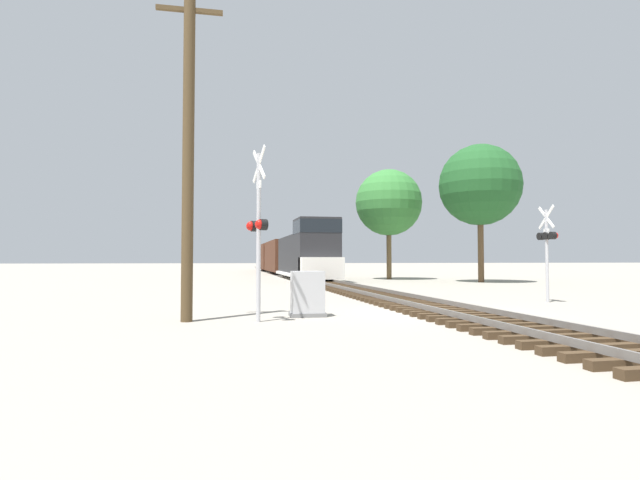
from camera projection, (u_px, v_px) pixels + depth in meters
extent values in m
plane|color=gray|center=(439.00, 313.00, 15.72)|extent=(400.00, 400.00, 0.00)
cube|color=#42301E|center=(630.00, 355.00, 8.36)|extent=(2.60, 0.22, 0.16)
cube|color=#42301E|center=(603.00, 348.00, 8.95)|extent=(2.60, 0.22, 0.16)
cube|color=#42301E|center=(580.00, 343.00, 9.54)|extent=(2.60, 0.22, 0.16)
cube|color=#42301E|center=(559.00, 338.00, 10.13)|extent=(2.60, 0.22, 0.16)
cube|color=#42301E|center=(540.00, 334.00, 10.72)|extent=(2.60, 0.22, 0.16)
cube|color=#42301E|center=(524.00, 330.00, 11.31)|extent=(2.60, 0.22, 0.16)
cube|color=#42301E|center=(509.00, 326.00, 11.89)|extent=(2.60, 0.22, 0.16)
cube|color=#42301E|center=(495.00, 323.00, 12.48)|extent=(2.60, 0.22, 0.16)
cube|color=#42301E|center=(483.00, 320.00, 13.07)|extent=(2.60, 0.22, 0.16)
cube|color=#42301E|center=(472.00, 318.00, 13.66)|extent=(2.60, 0.22, 0.16)
cube|color=#42301E|center=(462.00, 315.00, 14.25)|extent=(2.60, 0.22, 0.16)
cube|color=#42301E|center=(452.00, 313.00, 14.84)|extent=(2.60, 0.22, 0.16)
cube|color=#42301E|center=(443.00, 311.00, 15.42)|extent=(2.60, 0.22, 0.16)
cube|color=#42301E|center=(435.00, 309.00, 16.01)|extent=(2.60, 0.22, 0.16)
cube|color=#42301E|center=(428.00, 307.00, 16.60)|extent=(2.60, 0.22, 0.16)
cube|color=#42301E|center=(421.00, 306.00, 17.19)|extent=(2.60, 0.22, 0.16)
cube|color=#42301E|center=(414.00, 304.00, 17.78)|extent=(2.60, 0.22, 0.16)
cube|color=#42301E|center=(408.00, 303.00, 18.37)|extent=(2.60, 0.22, 0.16)
cube|color=#42301E|center=(402.00, 301.00, 18.95)|extent=(2.60, 0.22, 0.16)
cube|color=#42301E|center=(397.00, 300.00, 19.54)|extent=(2.60, 0.22, 0.16)
cube|color=#42301E|center=(392.00, 299.00, 20.13)|extent=(2.60, 0.22, 0.16)
cube|color=#42301E|center=(387.00, 298.00, 20.72)|extent=(2.60, 0.22, 0.16)
cube|color=#42301E|center=(382.00, 297.00, 21.31)|extent=(2.60, 0.22, 0.16)
cube|color=#42301E|center=(378.00, 296.00, 21.90)|extent=(2.60, 0.22, 0.16)
cube|color=#42301E|center=(374.00, 295.00, 22.48)|extent=(2.60, 0.22, 0.16)
cube|color=#42301E|center=(370.00, 294.00, 23.07)|extent=(2.60, 0.22, 0.16)
cube|color=#42301E|center=(366.00, 293.00, 23.66)|extent=(2.60, 0.22, 0.16)
cube|color=#42301E|center=(363.00, 292.00, 24.25)|extent=(2.60, 0.22, 0.16)
cube|color=#42301E|center=(360.00, 291.00, 24.84)|extent=(2.60, 0.22, 0.16)
cube|color=#42301E|center=(356.00, 291.00, 25.43)|extent=(2.60, 0.22, 0.16)
cube|color=#42301E|center=(353.00, 290.00, 26.01)|extent=(2.60, 0.22, 0.16)
cube|color=#42301E|center=(350.00, 289.00, 26.60)|extent=(2.60, 0.22, 0.16)
cube|color=#42301E|center=(348.00, 289.00, 27.19)|extent=(2.60, 0.22, 0.16)
cube|color=#42301E|center=(345.00, 288.00, 27.78)|extent=(2.60, 0.22, 0.16)
cube|color=#42301E|center=(342.00, 287.00, 28.37)|extent=(2.60, 0.22, 0.16)
cube|color=#42301E|center=(340.00, 287.00, 28.96)|extent=(2.60, 0.22, 0.16)
cube|color=#42301E|center=(338.00, 286.00, 29.55)|extent=(2.60, 0.22, 0.16)
cube|color=#42301E|center=(335.00, 286.00, 30.13)|extent=(2.60, 0.22, 0.16)
cube|color=#42301E|center=(333.00, 285.00, 30.72)|extent=(2.60, 0.22, 0.16)
cube|color=#42301E|center=(331.00, 285.00, 31.31)|extent=(2.60, 0.22, 0.16)
cube|color=#42301E|center=(329.00, 284.00, 31.90)|extent=(2.60, 0.22, 0.16)
cube|color=#42301E|center=(327.00, 284.00, 32.49)|extent=(2.60, 0.22, 0.16)
cube|color=#42301E|center=(325.00, 283.00, 33.08)|extent=(2.60, 0.22, 0.16)
cube|color=#42301E|center=(324.00, 283.00, 33.66)|extent=(2.60, 0.22, 0.16)
cube|color=#42301E|center=(322.00, 283.00, 34.25)|extent=(2.60, 0.22, 0.16)
cube|color=#42301E|center=(320.00, 282.00, 34.84)|extent=(2.60, 0.22, 0.16)
cube|color=slate|center=(418.00, 306.00, 15.59)|extent=(0.07, 160.00, 0.15)
cube|color=slate|center=(460.00, 305.00, 15.86)|extent=(0.07, 160.00, 0.15)
cube|color=#232326|center=(300.00, 256.00, 44.17)|extent=(2.53, 11.48, 3.39)
cube|color=#232326|center=(316.00, 248.00, 36.31)|extent=(2.97, 3.61, 4.34)
cube|color=black|center=(316.00, 227.00, 36.37)|extent=(3.00, 3.65, 0.96)
cube|color=white|center=(321.00, 268.00, 34.48)|extent=(2.97, 1.64, 1.52)
cube|color=white|center=(304.00, 274.00, 41.70)|extent=(3.03, 16.08, 0.24)
cube|color=black|center=(316.00, 275.00, 36.47)|extent=(1.58, 2.20, 1.00)
cube|color=black|center=(295.00, 272.00, 46.93)|extent=(1.58, 2.20, 1.00)
cube|color=#4C2819|center=(281.00, 256.00, 57.77)|extent=(2.82, 13.06, 3.47)
cube|color=black|center=(286.00, 271.00, 53.54)|extent=(1.58, 2.20, 0.90)
cube|color=black|center=(277.00, 269.00, 61.87)|extent=(1.58, 2.20, 0.90)
cube|color=#4C2819|center=(270.00, 257.00, 72.13)|extent=(2.82, 13.06, 3.47)
cube|color=black|center=(273.00, 268.00, 67.91)|extent=(1.58, 2.20, 0.90)
cube|color=black|center=(267.00, 267.00, 76.23)|extent=(1.58, 2.20, 0.90)
cylinder|color=#B7B7BC|center=(259.00, 237.00, 13.48)|extent=(0.12, 0.12, 4.57)
cube|color=white|center=(259.00, 164.00, 13.56)|extent=(0.28, 0.90, 0.93)
cube|color=white|center=(259.00, 164.00, 13.56)|extent=(0.28, 0.90, 0.93)
cube|color=black|center=(259.00, 225.00, 13.50)|extent=(0.30, 0.84, 0.06)
cylinder|color=black|center=(254.00, 226.00, 13.81)|extent=(0.26, 0.34, 0.30)
sphere|color=red|center=(251.00, 226.00, 13.76)|extent=(0.26, 0.26, 0.26)
cylinder|color=black|center=(263.00, 225.00, 13.19)|extent=(0.26, 0.34, 0.30)
sphere|color=red|center=(260.00, 225.00, 13.14)|extent=(0.26, 0.26, 0.26)
cube|color=white|center=(259.00, 184.00, 13.54)|extent=(0.12, 0.32, 0.20)
cylinder|color=#B7B7BC|center=(547.00, 256.00, 19.54)|extent=(0.12, 0.12, 3.64)
cube|color=white|center=(546.00, 217.00, 19.60)|extent=(0.06, 0.93, 0.93)
cube|color=white|center=(546.00, 217.00, 19.60)|extent=(0.06, 0.93, 0.93)
cube|color=black|center=(547.00, 236.00, 19.57)|extent=(0.09, 0.86, 0.06)
cylinder|color=black|center=(553.00, 236.00, 19.23)|extent=(0.19, 0.30, 0.30)
sphere|color=red|center=(555.00, 236.00, 19.25)|extent=(0.26, 0.26, 0.26)
cylinder|color=black|center=(547.00, 236.00, 19.57)|extent=(0.19, 0.30, 0.30)
sphere|color=red|center=(549.00, 236.00, 19.59)|extent=(0.26, 0.26, 0.26)
cylinder|color=black|center=(541.00, 236.00, 19.91)|extent=(0.19, 0.30, 0.30)
sphere|color=red|center=(543.00, 236.00, 19.93)|extent=(0.26, 0.26, 0.26)
cube|color=white|center=(546.00, 231.00, 19.57)|extent=(0.04, 0.32, 0.20)
cube|color=slate|center=(307.00, 314.00, 14.65)|extent=(1.03, 0.70, 0.12)
cube|color=#BCBCBF|center=(307.00, 292.00, 14.67)|extent=(0.94, 0.63, 1.21)
cylinder|color=#4C3A23|center=(188.00, 153.00, 13.61)|extent=(0.31, 0.31, 9.16)
cube|color=#4C3A23|center=(190.00, 10.00, 13.76)|extent=(1.80, 0.12, 0.12)
cylinder|color=brown|center=(481.00, 246.00, 36.48)|extent=(0.43, 0.43, 5.36)
sphere|color=#1E5123|center=(480.00, 185.00, 36.65)|extent=(5.97, 5.97, 5.97)
cylinder|color=brown|center=(389.00, 251.00, 41.83)|extent=(0.41, 0.41, 4.79)
sphere|color=#337533|center=(389.00, 203.00, 41.99)|extent=(5.58, 5.58, 5.58)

